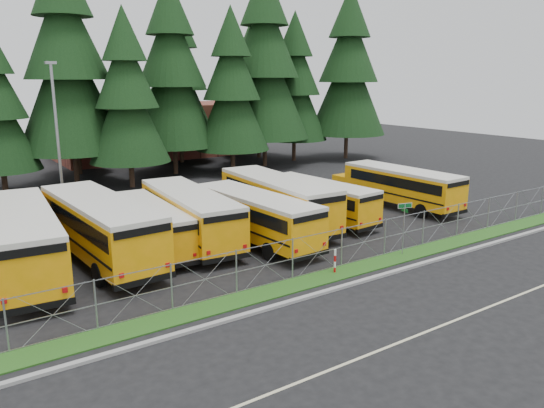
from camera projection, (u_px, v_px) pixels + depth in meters
The scene contains 27 objects.
ground at pixel (343, 257), 27.64m from camera, with size 120.00×120.00×0.00m, color black.
curb at pixel (386, 274), 25.13m from camera, with size 50.00×0.25×0.12m, color gray.
grass_verge at pixel (366, 266), 26.27m from camera, with size 50.00×1.40×0.06m, color #1A4914.
road_lane_line at pixel (476, 312), 21.21m from camera, with size 50.00×0.12×0.01m, color beige.
chainlink_fence at pixel (357, 244), 26.60m from camera, with size 44.00×0.10×2.00m, color gray, non-canonical shape.
brick_building at pixel (155, 130), 62.36m from camera, with size 22.00×10.00×6.00m, color brown.
bus_0 at pixel (21, 242), 24.79m from camera, with size 2.93×12.43×3.26m, color orange, non-canonical shape.
bus_1 at pixel (98, 229), 26.97m from camera, with size 2.92×12.37×3.24m, color orange, non-canonical shape.
bus_2 at pixel (147, 227), 28.59m from camera, with size 2.32×9.83×2.58m, color orange, non-canonical shape.
bus_3 at pixel (188, 216), 29.97m from camera, with size 2.68×11.34×2.97m, color orange, non-canonical shape.
bus_4 at pixel (252, 218), 29.87m from camera, with size 2.56×10.83×2.84m, color orange, non-canonical shape.
bus_5 at pixel (274, 202), 33.14m from camera, with size 2.81×11.92×3.12m, color orange, non-canonical shape.
bus_6 at pixel (317, 201), 34.46m from camera, with size 2.34×9.89×2.59m, color orange, non-canonical shape.
bus_east at pixel (397, 188), 38.05m from camera, with size 2.54×10.76×2.82m, color orange, non-canonical shape.
street_sign at pixel (404, 218), 27.54m from camera, with size 0.82×0.54×2.81m.
striped_bollard at pixel (335, 261), 25.25m from camera, with size 0.11×0.11×1.20m, color #B20C0C.
light_standard at pixel (57, 133), 35.16m from camera, with size 0.70×0.35×10.14m.
conifer_3 at pixel (67, 68), 43.84m from camera, with size 8.95×8.95×19.79m, color black, non-canonical shape.
conifer_4 at pixel (127, 99), 43.49m from camera, with size 6.69×6.69×14.78m, color black, non-canonical shape.
conifer_5 at pixel (172, 77), 49.33m from camera, with size 8.27×8.27×18.29m, color black, non-canonical shape.
conifer_6 at pixel (232, 92), 49.93m from camera, with size 7.05×7.05×15.60m, color black, non-canonical shape.
conifer_7 at pixel (265, 68), 53.63m from camera, with size 9.07×9.07×20.06m, color black, non-canonical shape.
conifer_8 at pixel (294, 88), 57.66m from camera, with size 7.24×7.24×16.02m, color black, non-canonical shape.
conifer_9 at pixel (348, 74), 58.95m from camera, with size 8.57×8.57×18.96m, color black, non-canonical shape.
conifer_11 at pixel (73, 96), 49.61m from camera, with size 6.70×6.70×14.81m, color black, non-canonical shape.
conifer_12 at pixel (179, 82), 56.31m from camera, with size 7.77×7.77×17.19m, color black, non-canonical shape.
conifer_13 at pixel (259, 81), 59.83m from camera, with size 7.81×7.81×17.27m, color black, non-canonical shape.
Camera 1 is at (-17.80, -19.60, 9.19)m, focal length 35.00 mm.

